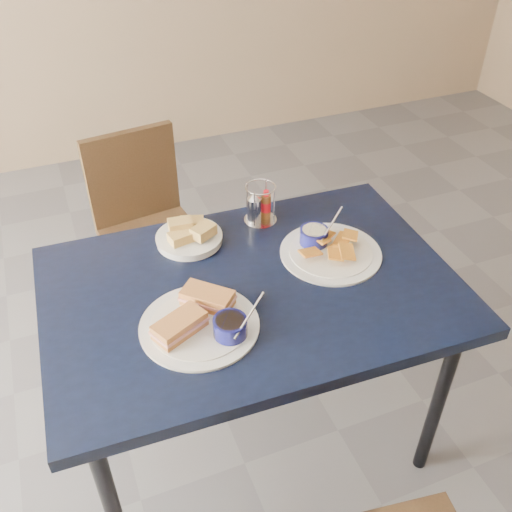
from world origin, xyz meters
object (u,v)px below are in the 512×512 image
object	(u,v)px
dining_table	(252,302)
bread_basket	(189,235)
chair_far	(147,215)
condiment_caddy	(259,207)
plantain_plate	(326,247)
sandwich_plate	(202,320)

from	to	relation	value
dining_table	bread_basket	world-z (taller)	bread_basket
chair_far	bread_basket	bearing A→B (deg)	-87.09
condiment_caddy	plantain_plate	bearing A→B (deg)	-60.49
sandwich_plate	plantain_plate	distance (m)	0.49
plantain_plate	bread_basket	world-z (taller)	plantain_plate
dining_table	chair_far	world-z (taller)	chair_far
plantain_plate	condiment_caddy	bearing A→B (deg)	119.51
chair_far	bread_basket	size ratio (longest dim) A/B	3.95
dining_table	plantain_plate	xyz separation A→B (m)	(0.27, 0.06, 0.08)
sandwich_plate	plantain_plate	xyz separation A→B (m)	(0.45, 0.17, -0.01)
sandwich_plate	bread_basket	xyz separation A→B (m)	(0.07, 0.38, 0.00)
dining_table	condiment_caddy	bearing A→B (deg)	64.50
plantain_plate	condiment_caddy	size ratio (longest dim) A/B	2.31
sandwich_plate	dining_table	bearing A→B (deg)	30.27
chair_far	plantain_plate	size ratio (longest dim) A/B	2.62
plantain_plate	condiment_caddy	world-z (taller)	condiment_caddy
chair_far	sandwich_plate	xyz separation A→B (m)	(-0.04, -0.99, 0.30)
chair_far	bread_basket	distance (m)	0.69
sandwich_plate	condiment_caddy	bearing A→B (deg)	51.35
chair_far	condiment_caddy	bearing A→B (deg)	-64.57
chair_far	condiment_caddy	distance (m)	0.73
dining_table	plantain_plate	size ratio (longest dim) A/B	3.87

